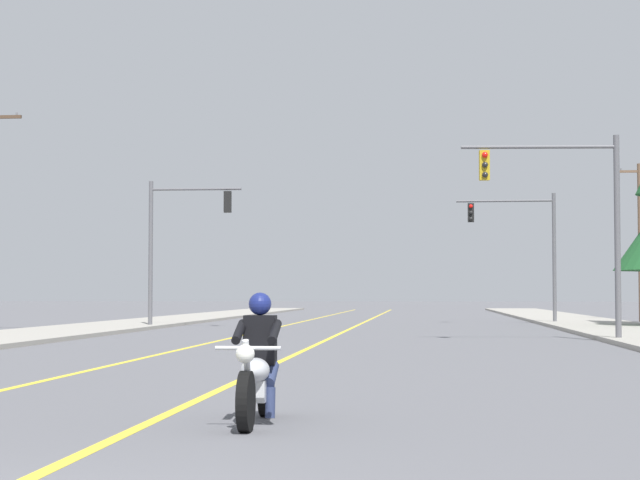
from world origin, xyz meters
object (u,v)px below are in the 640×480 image
(motorcycle_with_rider, at_px, (257,371))
(traffic_signal_near_right, at_px, (572,205))
(traffic_signal_near_left, at_px, (176,232))
(traffic_signal_mid_right, at_px, (526,238))

(motorcycle_with_rider, height_order, traffic_signal_near_right, traffic_signal_near_right)
(motorcycle_with_rider, relative_size, traffic_signal_near_right, 0.35)
(motorcycle_with_rider, bearing_deg, traffic_signal_near_left, 104.06)
(motorcycle_with_rider, height_order, traffic_signal_mid_right, traffic_signal_mid_right)
(motorcycle_with_rider, relative_size, traffic_signal_near_left, 0.35)
(motorcycle_with_rider, distance_m, traffic_signal_near_right, 22.92)
(traffic_signal_near_left, relative_size, traffic_signal_mid_right, 1.00)
(motorcycle_with_rider, xyz_separation_m, traffic_signal_near_left, (-8.59, 34.30, 3.45))
(traffic_signal_near_right, distance_m, traffic_signal_mid_right, 19.88)
(motorcycle_with_rider, bearing_deg, traffic_signal_mid_right, 80.97)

